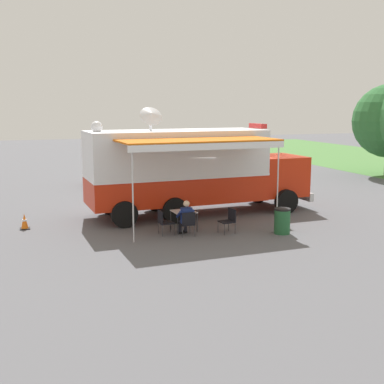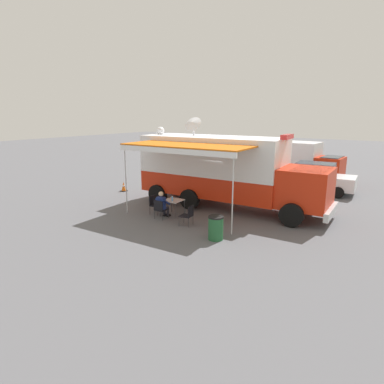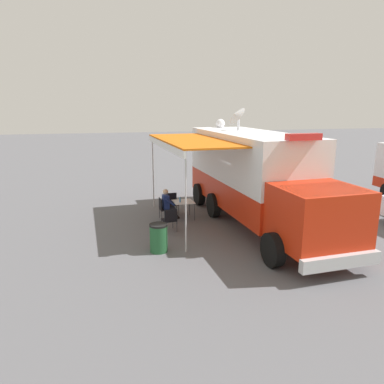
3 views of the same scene
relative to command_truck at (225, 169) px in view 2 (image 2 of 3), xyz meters
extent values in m
plane|color=#5B5B60|center=(0.00, -0.75, -1.94)|extent=(100.00, 100.00, 0.00)
cube|color=silver|center=(-2.17, -0.59, -1.94)|extent=(0.34, 4.80, 0.01)
cube|color=red|center=(0.00, -0.75, -0.79)|extent=(2.82, 7.31, 1.10)
cube|color=white|center=(0.00, -0.75, 0.61)|extent=(2.82, 7.31, 1.70)
cube|color=white|center=(0.00, -0.75, -0.24)|extent=(2.84, 7.33, 0.10)
cube|color=red|center=(-0.21, 3.90, -0.49)|extent=(2.39, 2.20, 1.70)
cube|color=#28333D|center=(-0.22, 4.10, 0.01)|extent=(2.21, 1.57, 0.70)
cube|color=silver|center=(-0.26, 5.03, -1.39)|extent=(2.38, 0.31, 0.36)
cylinder|color=black|center=(-1.45, 3.64, -1.44)|extent=(0.34, 1.01, 1.00)
cylinder|color=black|center=(1.05, 3.75, -1.44)|extent=(0.34, 1.01, 1.00)
cylinder|color=black|center=(-1.22, -1.34, -1.44)|extent=(0.34, 1.01, 1.00)
cylinder|color=black|center=(1.27, -1.23, -1.44)|extent=(0.34, 1.01, 1.00)
cylinder|color=black|center=(-1.13, -3.32, -1.44)|extent=(0.34, 1.01, 1.00)
cylinder|color=black|center=(1.36, -3.21, -1.44)|extent=(0.34, 1.01, 1.00)
cube|color=white|center=(0.00, -0.75, 1.51)|extent=(2.82, 7.31, 0.10)
cube|color=red|center=(-0.17, 2.95, 1.68)|extent=(1.11, 0.33, 0.20)
cylinder|color=silver|center=(0.05, -1.83, 1.78)|extent=(0.10, 0.10, 0.45)
cone|color=silver|center=(0.20, -1.82, 2.19)|extent=(0.76, 0.93, 0.81)
sphere|color=white|center=(0.15, -3.94, 1.74)|extent=(0.44, 0.44, 0.44)
cube|color=orange|center=(2.35, -0.64, 1.31)|extent=(2.46, 5.85, 0.06)
cube|color=white|center=(3.41, -0.59, 1.17)|extent=(0.34, 5.76, 0.24)
cylinder|color=silver|center=(3.22, 2.13, -0.32)|extent=(0.05, 0.05, 3.25)
cylinder|color=silver|center=(3.47, -3.32, -0.32)|extent=(0.05, 0.05, 3.25)
cube|color=silver|center=(2.55, -1.27, -1.23)|extent=(0.84, 0.84, 0.03)
cylinder|color=#333338|center=(2.16, -0.92, -1.59)|extent=(0.03, 0.03, 0.70)
cylinder|color=#333338|center=(2.90, -0.88, -1.59)|extent=(0.03, 0.03, 0.70)
cylinder|color=#333338|center=(2.19, -1.66, -1.59)|extent=(0.03, 0.03, 0.70)
cylinder|color=#333338|center=(2.93, -1.62, -1.59)|extent=(0.03, 0.03, 0.70)
cylinder|color=#4C99D8|center=(2.70, -1.20, -1.11)|extent=(0.07, 0.07, 0.20)
cylinder|color=white|center=(2.70, -1.20, -1.00)|extent=(0.04, 0.04, 0.02)
cube|color=black|center=(3.25, -1.40, -1.52)|extent=(0.50, 0.50, 0.04)
cube|color=black|center=(3.47, -1.39, -1.29)|extent=(0.06, 0.48, 0.44)
cylinder|color=#333338|center=(3.04, -1.63, -1.73)|extent=(0.02, 0.02, 0.42)
cylinder|color=#333338|center=(3.02, -1.19, -1.73)|extent=(0.02, 0.02, 0.42)
cylinder|color=#333338|center=(3.48, -1.61, -1.73)|extent=(0.02, 0.02, 0.42)
cylinder|color=#333338|center=(3.46, -1.17, -1.73)|extent=(0.02, 0.02, 0.42)
cube|color=black|center=(2.86, -2.02, -1.52)|extent=(0.50, 0.50, 0.04)
cube|color=black|center=(2.87, -2.24, -1.29)|extent=(0.48, 0.06, 0.44)
cylinder|color=#333338|center=(2.63, -1.81, -1.73)|extent=(0.02, 0.02, 0.42)
cylinder|color=#333338|center=(3.07, -1.79, -1.73)|extent=(0.02, 0.02, 0.42)
cylinder|color=#333338|center=(2.65, -2.25, -1.73)|extent=(0.02, 0.02, 0.42)
cylinder|color=#333338|center=(3.09, -2.23, -1.73)|extent=(0.02, 0.02, 0.42)
cube|color=black|center=(3.38, 0.05, -1.52)|extent=(0.55, 0.55, 0.04)
cube|color=black|center=(3.35, 0.27, -1.29)|extent=(0.48, 0.11, 0.44)
cylinder|color=#333338|center=(3.63, -0.13, -1.73)|extent=(0.02, 0.02, 0.42)
cylinder|color=#333338|center=(3.20, -0.20, -1.73)|extent=(0.02, 0.02, 0.42)
cylinder|color=#333338|center=(3.57, 0.30, -1.73)|extent=(0.02, 0.02, 0.42)
cylinder|color=#333338|center=(3.13, 0.24, -1.73)|extent=(0.02, 0.02, 0.42)
cube|color=navy|center=(3.25, -1.40, -1.22)|extent=(0.26, 0.37, 0.56)
sphere|color=beige|center=(3.25, -1.40, -0.80)|extent=(0.22, 0.22, 0.22)
cylinder|color=navy|center=(3.14, -1.64, -1.18)|extent=(0.43, 0.11, 0.34)
cylinder|color=navy|center=(3.12, -1.18, -1.18)|extent=(0.43, 0.11, 0.34)
cylinder|color=black|center=(3.07, -1.51, -1.50)|extent=(0.39, 0.15, 0.13)
cylinder|color=black|center=(2.89, -1.52, -1.73)|extent=(0.11, 0.11, 0.42)
cube|color=black|center=(2.83, -1.52, -1.91)|extent=(0.24, 0.11, 0.07)
cylinder|color=black|center=(3.06, -1.31, -1.50)|extent=(0.39, 0.15, 0.13)
cylinder|color=black|center=(2.88, -1.32, -1.73)|extent=(0.11, 0.11, 0.42)
cube|color=black|center=(2.82, -1.32, -1.91)|extent=(0.24, 0.11, 0.07)
cylinder|color=#235B33|center=(4.05, 1.89, -1.52)|extent=(0.56, 0.56, 0.85)
cylinder|color=black|center=(4.05, 1.89, -1.06)|extent=(0.57, 0.57, 0.06)
cube|color=black|center=(0.40, -6.73, -1.93)|extent=(0.36, 0.36, 0.03)
cone|color=orange|center=(0.40, -6.73, -1.64)|extent=(0.26, 0.26, 0.55)
cylinder|color=white|center=(0.40, -6.73, -1.61)|extent=(0.17, 0.17, 0.06)
cube|color=white|center=(-8.81, -0.33, -0.34)|extent=(2.33, 5.29, 2.20)
cube|color=red|center=(-8.81, -0.33, -1.19)|extent=(2.35, 5.31, 0.50)
cube|color=red|center=(-8.65, 3.07, -0.82)|extent=(1.96, 1.68, 1.40)
cube|color=#28333D|center=(-8.65, 3.17, -0.37)|extent=(1.73, 1.17, 0.60)
cylinder|color=black|center=(-9.72, 2.71, -1.52)|extent=(0.30, 0.85, 0.84)
cylinder|color=black|center=(-7.62, 2.62, -1.52)|extent=(0.30, 0.85, 0.84)
cylinder|color=black|center=(-9.92, -1.71, -1.52)|extent=(0.30, 0.85, 0.84)
cylinder|color=black|center=(-7.82, -1.81, -1.52)|extent=(0.30, 0.85, 0.84)
cube|color=silver|center=(-5.94, 2.98, -1.24)|extent=(2.12, 4.33, 0.76)
cube|color=#28333D|center=(-5.93, 2.83, -0.52)|extent=(1.76, 2.22, 0.68)
cylinder|color=black|center=(-6.94, 4.21, -1.62)|extent=(0.27, 0.65, 0.64)
cylinder|color=black|center=(-5.14, 4.35, -1.62)|extent=(0.27, 0.65, 0.64)
cylinder|color=black|center=(-6.74, 1.61, -1.62)|extent=(0.27, 0.65, 0.64)
cylinder|color=black|center=(-4.94, 1.75, -1.62)|extent=(0.27, 0.65, 0.64)
camera|label=1|loc=(19.35, -6.72, 2.54)|focal=46.90mm
camera|label=2|loc=(14.17, 7.77, 2.68)|focal=30.96mm
camera|label=3|loc=(5.63, 12.62, 2.58)|focal=33.99mm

